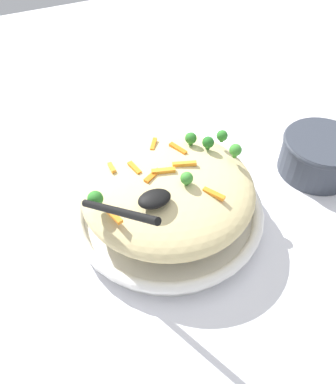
{
  "coord_description": "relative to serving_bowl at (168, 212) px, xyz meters",
  "views": [
    {
      "loc": [
        -0.22,
        -0.45,
        0.6
      ],
      "look_at": [
        0.0,
        0.0,
        0.08
      ],
      "focal_mm": 35.97,
      "sensor_mm": 36.0,
      "label": 1
    }
  ],
  "objects": [
    {
      "name": "pasta_mound",
      "position": [
        0.0,
        0.0,
        0.07
      ],
      "size": [
        0.32,
        0.32,
        0.09
      ],
      "primitive_type": "ellipsoid",
      "color": "#DBC689",
      "rests_on": "serving_bowl"
    },
    {
      "name": "carrot_piece_0",
      "position": [
        -0.05,
        0.03,
        0.11
      ],
      "size": [
        0.01,
        0.04,
        0.01
      ],
      "primitive_type": "cube",
      "rotation": [
        0.0,
        0.0,
        1.74
      ],
      "color": "orange",
      "rests_on": "pasta_mound"
    },
    {
      "name": "carrot_piece_8",
      "position": [
        -0.09,
        0.06,
        0.11
      ],
      "size": [
        0.01,
        0.03,
        0.01
      ],
      "primitive_type": "cube",
      "rotation": [
        0.0,
        0.0,
        4.69
      ],
      "color": "orange",
      "rests_on": "pasta_mound"
    },
    {
      "name": "carrot_piece_2",
      "position": [
        -0.01,
        -0.0,
        0.11
      ],
      "size": [
        0.04,
        0.02,
        0.01
      ],
      "primitive_type": "cube",
      "rotation": [
        0.0,
        0.0,
        2.83
      ],
      "color": "orange",
      "rests_on": "pasta_mound"
    },
    {
      "name": "carrot_piece_5",
      "position": [
        0.04,
        0.05,
        0.11
      ],
      "size": [
        0.02,
        0.04,
        0.01
      ],
      "primitive_type": "cube",
      "rotation": [
        0.0,
        0.0,
        1.91
      ],
      "color": "orange",
      "rests_on": "pasta_mound"
    },
    {
      "name": "broccoli_floret_1",
      "position": [
        -0.14,
        -0.02,
        0.12
      ],
      "size": [
        0.03,
        0.03,
        0.03
      ],
      "color": "#296820",
      "rests_on": "pasta_mound"
    },
    {
      "name": "carrot_piece_1",
      "position": [
        -0.12,
        -0.05,
        0.11
      ],
      "size": [
        0.02,
        0.04,
        0.01
      ],
      "primitive_type": "cube",
      "rotation": [
        0.0,
        0.0,
        4.97
      ],
      "color": "orange",
      "rests_on": "pasta_mound"
    },
    {
      "name": "companion_bowl",
      "position": [
        0.37,
        -0.01,
        0.02
      ],
      "size": [
        0.17,
        0.17,
        0.09
      ],
      "color": "#333842",
      "rests_on": "ground_plane"
    },
    {
      "name": "ground_plane",
      "position": [
        0.0,
        0.0,
        -0.03
      ],
      "size": [
        2.4,
        2.4,
        0.0
      ],
      "primitive_type": "plane",
      "color": "silver"
    },
    {
      "name": "broccoli_floret_0",
      "position": [
        0.08,
        0.05,
        0.12
      ],
      "size": [
        0.02,
        0.02,
        0.03
      ],
      "color": "#296820",
      "rests_on": "pasta_mound"
    },
    {
      "name": "broccoli_floret_2",
      "position": [
        0.01,
        -0.04,
        0.12
      ],
      "size": [
        0.02,
        0.02,
        0.03
      ],
      "color": "#377928",
      "rests_on": "pasta_mound"
    },
    {
      "name": "carrot_piece_4",
      "position": [
        0.03,
        -0.0,
        0.11
      ],
      "size": [
        0.04,
        0.02,
        0.01
      ],
      "primitive_type": "cube",
      "rotation": [
        0.0,
        0.0,
        5.93
      ],
      "color": "orange",
      "rests_on": "pasta_mound"
    },
    {
      "name": "serving_spoon",
      "position": [
        -0.08,
        -0.07,
        0.13
      ],
      "size": [
        0.14,
        0.15,
        0.09
      ],
      "color": "black",
      "rests_on": "pasta_mound"
    },
    {
      "name": "carrot_piece_3",
      "position": [
        0.01,
        0.08,
        0.11
      ],
      "size": [
        0.03,
        0.03,
        0.01
      ],
      "primitive_type": "cube",
      "rotation": [
        0.0,
        0.0,
        0.96
      ],
      "color": "orange",
      "rests_on": "pasta_mound"
    },
    {
      "name": "serving_bowl",
      "position": [
        0.0,
        0.0,
        0.0
      ],
      "size": [
        0.37,
        0.37,
        0.05
      ],
      "color": "white",
      "rests_on": "ground_plane"
    },
    {
      "name": "carrot_piece_6",
      "position": [
        0.05,
        -0.08,
        0.11
      ],
      "size": [
        0.03,
        0.04,
        0.01
      ],
      "primitive_type": "cube",
      "rotation": [
        0.0,
        0.0,
        5.22
      ],
      "color": "orange",
      "rests_on": "pasta_mound"
    },
    {
      "name": "broccoli_floret_4",
      "position": [
        0.13,
        -0.01,
        0.12
      ],
      "size": [
        0.02,
        0.02,
        0.03
      ],
      "color": "#377928",
      "rests_on": "pasta_mound"
    },
    {
      "name": "broccoli_floret_3",
      "position": [
        0.13,
        0.04,
        0.12
      ],
      "size": [
        0.02,
        0.02,
        0.02
      ],
      "color": "#296820",
      "rests_on": "pasta_mound"
    },
    {
      "name": "broccoli_floret_5",
      "position": [
        0.1,
        0.03,
        0.12
      ],
      "size": [
        0.02,
        0.02,
        0.03
      ],
      "color": "#205B1C",
      "rests_on": "pasta_mound"
    },
    {
      "name": "carrot_piece_7",
      "position": [
        -0.03,
        -0.0,
        0.11
      ],
      "size": [
        0.04,
        0.03,
        0.01
      ],
      "primitive_type": "cube",
      "rotation": [
        0.0,
        0.0,
        3.6
      ],
      "color": "orange",
      "rests_on": "pasta_mound"
    }
  ]
}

